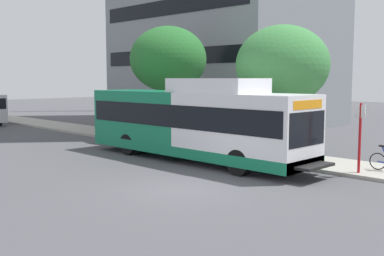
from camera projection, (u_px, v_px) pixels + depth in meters
The scene contains 7 objects.
ground_plane at pixel (62, 159), 21.02m from camera, with size 120.00×120.00×0.00m, color #4C4C51.
sidewalk_curb at pixel (201, 146), 24.53m from camera, with size 3.00×56.00×0.14m, color #A8A399.
transit_bus at pixel (193, 122), 20.57m from camera, with size 2.58×12.25×3.65m.
bus_stop_sign_pole at pixel (360, 133), 17.19m from camera, with size 0.10×0.36×2.60m.
street_tree_near_stop at pixel (282, 65), 21.76m from camera, with size 4.37×4.37×5.99m.
street_tree_mid_block at pixel (168, 59), 27.16m from camera, with size 4.49×4.49×6.54m.
lattice_comm_tower at pixel (153, 14), 51.87m from camera, with size 1.10×1.10×32.24m.
Camera 1 is at (-10.52, -10.83, 3.65)m, focal length 43.47 mm.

